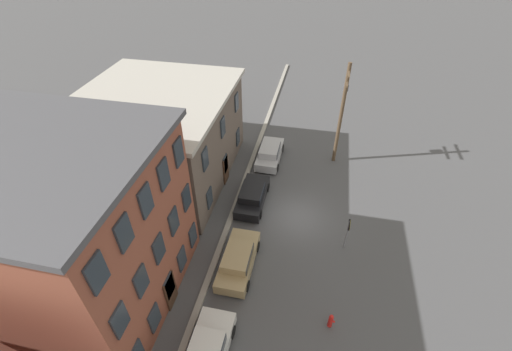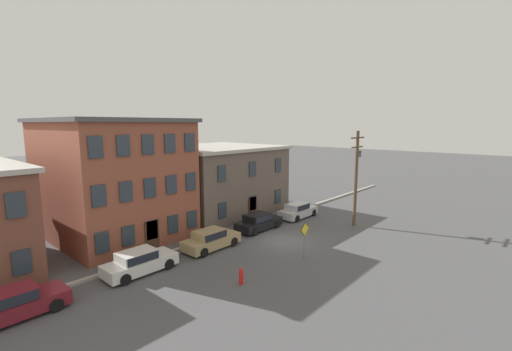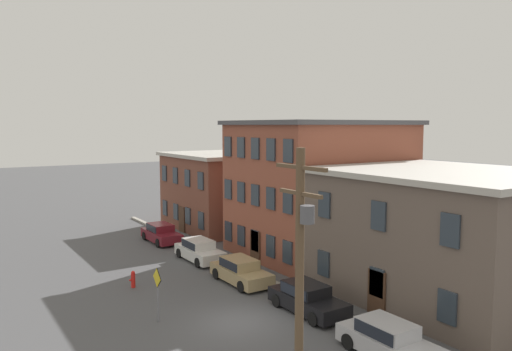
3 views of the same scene
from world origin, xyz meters
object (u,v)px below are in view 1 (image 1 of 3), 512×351
at_px(car_black, 252,195).
at_px(fire_hydrant, 331,321).
at_px(car_silver, 270,153).
at_px(caution_sign, 348,229).
at_px(utility_pole, 342,110).
at_px(car_tan, 238,259).

bearing_deg(car_black, fire_hydrant, -144.37).
distance_m(car_black, car_silver, 5.53).
xyz_separation_m(caution_sign, utility_pole, (9.51, 0.96, 3.05)).
height_order(car_black, caution_sign, caution_sign).
height_order(car_black, car_silver, same).
bearing_deg(car_tan, car_silver, 0.37).
height_order(caution_sign, utility_pole, utility_pole).
xyz_separation_m(car_tan, caution_sign, (2.86, -6.23, 0.97)).
distance_m(caution_sign, utility_pole, 10.04).
distance_m(caution_sign, fire_hydrant, 5.60).
xyz_separation_m(car_tan, car_silver, (11.23, 0.07, 0.00)).
distance_m(car_black, utility_pole, 9.61).
relative_size(car_silver, caution_sign, 1.71).
xyz_separation_m(car_black, car_silver, (5.52, -0.31, 0.00)).
bearing_deg(car_silver, fire_hydrant, -157.81).
bearing_deg(caution_sign, car_black, 66.60).
relative_size(car_silver, fire_hydrant, 4.58).
distance_m(car_silver, caution_sign, 10.53).
relative_size(caution_sign, utility_pole, 0.30).
xyz_separation_m(car_black, utility_pole, (6.65, -5.65, 4.02)).
relative_size(utility_pole, fire_hydrant, 8.83).
bearing_deg(utility_pole, car_tan, 156.90).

